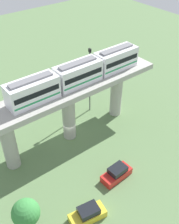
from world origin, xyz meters
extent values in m
plane|color=#5B7A4C|center=(0.00, 0.00, 0.00)|extent=(120.00, 120.00, 0.00)
cylinder|color=#A8A59E|center=(0.00, -9.38, 3.99)|extent=(1.90, 1.90, 7.98)
cylinder|color=#A8A59E|center=(0.00, 0.00, 3.99)|extent=(1.90, 1.90, 7.98)
cylinder|color=#A8A59E|center=(0.00, 9.38, 3.99)|extent=(1.90, 1.90, 7.98)
cube|color=#A8A59E|center=(0.00, 0.00, 8.38)|extent=(5.20, 28.85, 0.80)
cube|color=white|center=(0.00, -5.06, 10.28)|extent=(2.60, 6.60, 3.00)
cube|color=black|center=(0.00, -5.06, 10.53)|extent=(2.64, 6.07, 0.70)
cube|color=#1E8C4C|center=(0.00, -5.06, 9.53)|extent=(2.64, 6.34, 0.24)
cube|color=slate|center=(0.00, -5.06, 11.90)|extent=(1.10, 5.61, 0.24)
cube|color=white|center=(0.00, 1.89, 10.28)|extent=(2.60, 6.60, 3.00)
cube|color=black|center=(0.00, 1.89, 10.53)|extent=(2.64, 6.07, 0.70)
cube|color=#1E8C4C|center=(0.00, 1.89, 9.53)|extent=(2.64, 6.34, 0.24)
cube|color=slate|center=(0.00, 1.89, 11.90)|extent=(1.10, 5.61, 0.24)
cube|color=white|center=(0.00, 8.84, 10.28)|extent=(2.60, 6.60, 3.00)
cube|color=black|center=(0.00, 8.84, 10.53)|extent=(2.64, 6.07, 0.70)
cube|color=#1E8C4C|center=(0.00, 8.84, 9.53)|extent=(2.64, 6.34, 0.24)
cube|color=slate|center=(0.00, 8.84, 11.90)|extent=(1.10, 5.61, 0.24)
cube|color=yellow|center=(12.64, -6.39, 0.50)|extent=(2.53, 4.46, 1.00)
cube|color=black|center=(12.64, -6.24, 1.38)|extent=(2.03, 2.56, 0.76)
cube|color=red|center=(10.35, 0.17, 0.50)|extent=(1.95, 4.26, 1.00)
cube|color=black|center=(10.35, 0.32, 1.38)|extent=(1.72, 2.36, 0.76)
cylinder|color=brown|center=(9.57, -12.17, 1.04)|extent=(0.36, 0.36, 2.08)
sphere|color=#38843D|center=(9.57, -12.17, 2.92)|extent=(3.06, 3.06, 3.06)
cylinder|color=#4C4C51|center=(-3.40, 6.59, 5.39)|extent=(0.20, 0.20, 10.78)
cube|color=black|center=(-3.40, 6.59, 11.08)|extent=(0.44, 0.28, 0.60)
camera|label=1|loc=(26.50, -17.00, 28.79)|focal=44.01mm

